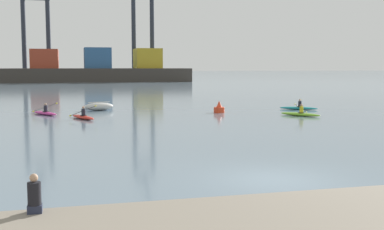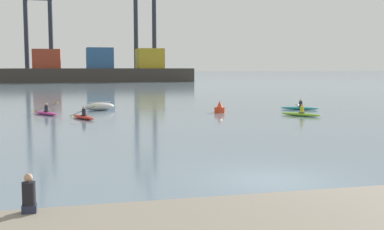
% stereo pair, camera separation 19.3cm
% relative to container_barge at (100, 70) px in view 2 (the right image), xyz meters
% --- Properties ---
extents(ground_plane, '(800.00, 800.00, 0.00)m').
position_rel_container_barge_xyz_m(ground_plane, '(-0.28, -110.34, -2.96)').
color(ground_plane, slate).
extents(container_barge, '(46.69, 11.94, 8.56)m').
position_rel_container_barge_xyz_m(container_barge, '(0.00, 0.00, 0.00)').
color(container_barge, '#38332D').
rests_on(container_barge, ground).
extents(gantry_crane_west, '(7.51, 18.91, 38.64)m').
position_rel_container_barge_xyz_m(gantry_crane_west, '(-15.50, 11.01, 15.07)').
color(gantry_crane_west, '#232833').
rests_on(gantry_crane_west, ground).
extents(gantry_crane_west_mid, '(6.26, 19.87, 38.86)m').
position_rel_container_barge_xyz_m(gantry_crane_west_mid, '(12.74, 6.87, 15.64)').
color(gantry_crane_west_mid, '#232833').
rests_on(gantry_crane_west_mid, ground).
extents(capsized_dinghy, '(2.78, 1.65, 0.76)m').
position_rel_container_barge_xyz_m(capsized_dinghy, '(-4.57, -82.22, -2.61)').
color(capsized_dinghy, beige).
rests_on(capsized_dinghy, ground).
extents(channel_buoy, '(0.90, 0.90, 1.00)m').
position_rel_container_barge_xyz_m(channel_buoy, '(5.12, -86.71, -2.60)').
color(channel_buoy, red).
rests_on(channel_buoy, ground).
extents(kayak_red, '(2.05, 3.36, 0.99)m').
position_rel_container_barge_xyz_m(kayak_red, '(-6.11, -88.97, -2.79)').
color(kayak_red, red).
rests_on(kayak_red, ground).
extents(kayak_teal, '(3.11, 2.47, 0.95)m').
position_rel_container_barge_xyz_m(kayak_teal, '(12.92, -85.77, -2.79)').
color(kayak_teal, teal).
rests_on(kayak_teal, ground).
extents(kayak_lime, '(2.49, 3.10, 1.07)m').
position_rel_container_barge_xyz_m(kayak_lime, '(10.47, -90.93, -2.79)').
color(kayak_lime, '#7ABC2D').
rests_on(kayak_lime, ground).
extents(kayak_magenta, '(2.27, 3.22, 0.95)m').
position_rel_container_barge_xyz_m(kayak_magenta, '(-8.98, -85.10, -2.79)').
color(kayak_magenta, '#C13384').
rests_on(kayak_magenta, ground).
extents(seated_onlooker, '(0.32, 0.30, 0.90)m').
position_rel_container_barge_xyz_m(seated_onlooker, '(-7.82, -114.15, -1.99)').
color(seated_onlooker, '#23283D').
rests_on(seated_onlooker, stone_quay).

